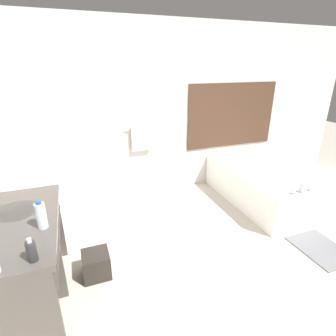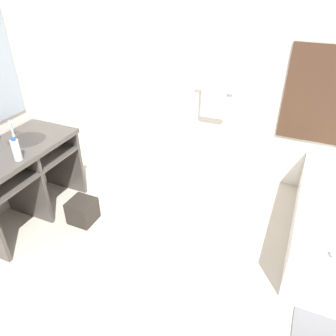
{
  "view_description": "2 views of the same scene",
  "coord_description": "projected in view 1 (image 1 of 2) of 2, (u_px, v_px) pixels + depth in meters",
  "views": [
    {
      "loc": [
        -1.3,
        -1.76,
        2.07
      ],
      "look_at": [
        -0.27,
        1.04,
        0.88
      ],
      "focal_mm": 28.0,
      "sensor_mm": 36.0,
      "label": 1
    },
    {
      "loc": [
        0.76,
        -1.69,
        2.48
      ],
      "look_at": [
        -0.34,
        0.82,
        0.76
      ],
      "focal_mm": 35.0,
      "sensor_mm": 36.0,
      "label": 2
    }
  ],
  "objects": [
    {
      "name": "soap_dispenser",
      "position": [
        32.0,
        251.0,
        1.67
      ],
      "size": [
        0.06,
        0.06,
        0.17
      ],
      "color": "#28282D",
      "rests_on": "vanity_counter"
    },
    {
      "name": "bath_mat",
      "position": [
        320.0,
        248.0,
        3.14
      ],
      "size": [
        0.51,
        0.64,
        0.02
      ],
      "color": "slate",
      "rests_on": "ground_plane"
    },
    {
      "name": "wall_back_with_blinds",
      "position": [
        161.0,
        113.0,
        4.18
      ],
      "size": [
        7.4,
        0.13,
        2.7
      ],
      "color": "white",
      "rests_on": "ground_plane"
    },
    {
      "name": "waste_bin",
      "position": [
        96.0,
        264.0,
        2.72
      ],
      "size": [
        0.27,
        0.27,
        0.27
      ],
      "color": "#2D2823",
      "rests_on": "ground_plane"
    },
    {
      "name": "bathtub",
      "position": [
        258.0,
        184.0,
        4.17
      ],
      "size": [
        0.91,
        1.81,
        0.65
      ],
      "color": "white",
      "rests_on": "ground_plane"
    },
    {
      "name": "vanity_counter",
      "position": [
        20.0,
        246.0,
        2.21
      ],
      "size": [
        0.67,
        1.28,
        0.89
      ],
      "color": "#4C4742",
      "rests_on": "ground_plane"
    },
    {
      "name": "ground_plane",
      "position": [
        227.0,
        278.0,
        2.72
      ],
      "size": [
        16.0,
        16.0,
        0.0
      ],
      "primitive_type": "plane",
      "color": "beige",
      "rests_on": "ground"
    },
    {
      "name": "water_bottle_1",
      "position": [
        41.0,
        215.0,
        1.99
      ],
      "size": [
        0.08,
        0.08,
        0.23
      ],
      "color": "silver",
      "rests_on": "vanity_counter"
    }
  ]
}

